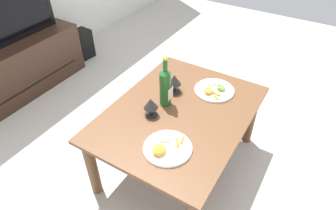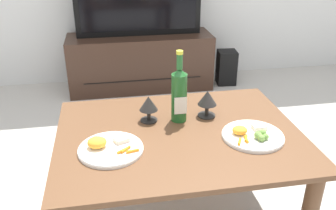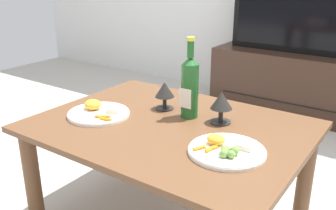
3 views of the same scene
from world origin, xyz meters
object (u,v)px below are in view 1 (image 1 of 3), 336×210
object	(u,v)px
goblet_right	(174,81)
dinner_plate_left	(166,148)
floor_speaker	(83,44)
goblet_left	(151,104)
tv_stand	(16,69)
dining_table	(179,121)
dinner_plate_right	(214,90)
wine_bottle	(165,86)

from	to	relation	value
goblet_right	dinner_plate_left	size ratio (longest dim) A/B	0.49
floor_speaker	goblet_right	xyz separation A→B (m)	(-0.65, -1.56, 0.43)
goblet_left	floor_speaker	bearing A→B (deg)	59.08
tv_stand	floor_speaker	size ratio (longest dim) A/B	3.99
dining_table	goblet_left	xyz separation A→B (m)	(-0.12, 0.14, 0.17)
floor_speaker	dinner_plate_left	distance (m)	2.15
tv_stand	dinner_plate_right	world-z (taller)	dinner_plate_right
dining_table	wine_bottle	distance (m)	0.26
floor_speaker	goblet_left	distance (m)	1.87
dinner_plate_left	dinner_plate_right	size ratio (longest dim) A/B	0.99
dining_table	dinner_plate_left	bearing A→B (deg)	-163.19
goblet_left	dinner_plate_right	world-z (taller)	goblet_left
goblet_right	dinner_plate_left	xyz separation A→B (m)	(-0.48, -0.23, -0.08)
dinner_plate_left	dinner_plate_right	bearing A→B (deg)	-0.38
goblet_right	wine_bottle	bearing A→B (deg)	-173.29
floor_speaker	goblet_left	size ratio (longest dim) A/B	2.49
dining_table	floor_speaker	bearing A→B (deg)	64.41
wine_bottle	dinner_plate_right	size ratio (longest dim) A/B	1.27
wine_bottle	dinner_plate_right	world-z (taller)	wine_bottle
floor_speaker	goblet_left	xyz separation A→B (m)	(-0.94, -1.56, 0.43)
wine_bottle	goblet_left	bearing A→B (deg)	173.29
wine_bottle	floor_speaker	bearing A→B (deg)	63.38
goblet_left	tv_stand	bearing A→B (deg)	85.69
dinner_plate_left	wine_bottle	bearing A→B (deg)	32.29
goblet_left	dinner_plate_right	size ratio (longest dim) A/B	0.47
floor_speaker	dinner_plate_left	bearing A→B (deg)	-116.86
wine_bottle	dinner_plate_left	size ratio (longest dim) A/B	1.28
goblet_left	dinner_plate_left	world-z (taller)	goblet_left
tv_stand	goblet_left	xyz separation A→B (m)	(-0.12, -1.61, 0.34)
dinner_plate_right	wine_bottle	bearing A→B (deg)	142.86
dining_table	goblet_left	size ratio (longest dim) A/B	8.58
dining_table	floor_speaker	xyz separation A→B (m)	(0.81, 1.70, -0.26)
goblet_right	dinner_plate_right	distance (m)	0.29
dinner_plate_right	dining_table	bearing A→B (deg)	162.12
tv_stand	dining_table	bearing A→B (deg)	-89.96
goblet_right	dining_table	bearing A→B (deg)	-140.73
dining_table	dinner_plate_left	size ratio (longest dim) A/B	4.06
wine_bottle	dinner_plate_left	bearing A→B (deg)	-147.71
floor_speaker	dinner_plate_right	distance (m)	1.90
dining_table	tv_stand	bearing A→B (deg)	90.04
dinner_plate_left	floor_speaker	bearing A→B (deg)	57.76
tv_stand	dinner_plate_left	bearing A→B (deg)	-99.78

